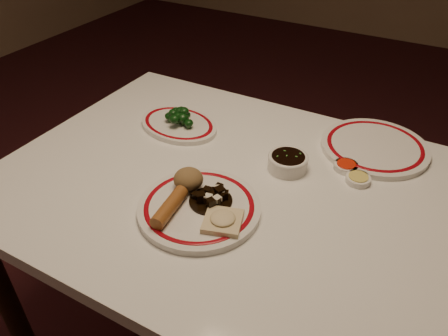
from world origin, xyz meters
TOP-DOWN VIEW (x-y plane):
  - dining_table at (0.00, 0.00)m, footprint 1.20×0.90m
  - main_plate at (-0.01, -0.14)m, footprint 0.36×0.36m
  - rice_mound at (-0.06, -0.09)m, footprint 0.07×0.07m
  - spring_roll at (-0.05, -0.19)m, footprint 0.05×0.13m
  - fried_wonton at (0.07, -0.16)m, footprint 0.11×0.11m
  - stirfry_heap at (0.01, -0.11)m, footprint 0.10×0.10m
  - broccoli_plate at (-0.27, 0.16)m, footprint 0.29×0.26m
  - broccoli_pile at (-0.27, 0.17)m, footprint 0.10×0.10m
  - soy_bowl at (0.11, 0.12)m, footprint 0.10×0.10m
  - sweet_sour_dish at (0.25, 0.20)m, footprint 0.06×0.06m
  - mustard_dish at (0.29, 0.16)m, footprint 0.06×0.06m
  - far_plate at (0.29, 0.33)m, footprint 0.37×0.37m

SIDE VIEW (x-z plane):
  - dining_table at x=0.00m, z-range 0.28..1.03m
  - sweet_sour_dish at x=0.25m, z-range 0.75..0.77m
  - mustard_dish at x=0.29m, z-range 0.75..0.77m
  - broccoli_plate at x=-0.27m, z-range 0.75..0.77m
  - far_plate at x=0.29m, z-range 0.75..0.77m
  - main_plate at x=-0.01m, z-range 0.75..0.77m
  - soy_bowl at x=0.11m, z-range 0.75..0.79m
  - fried_wonton at x=0.07m, z-range 0.77..0.79m
  - stirfry_heap at x=0.01m, z-range 0.76..0.79m
  - spring_roll at x=-0.05m, z-range 0.77..0.80m
  - broccoli_pile at x=-0.27m, z-range 0.76..0.81m
  - rice_mound at x=-0.06m, z-range 0.77..0.82m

